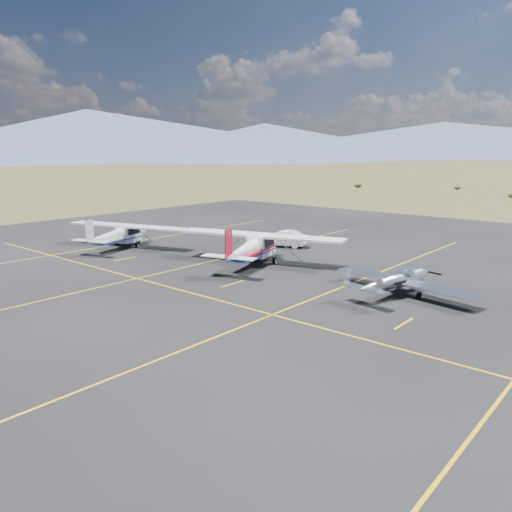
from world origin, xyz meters
TOP-DOWN VIEW (x-y plane):
  - ground at (0.00, 0.00)m, footprint 1600.00×1600.00m
  - apron at (0.00, 7.00)m, footprint 72.00×72.00m
  - aircraft_low_wing at (1.07, -1.21)m, footprint 6.31×8.71m
  - aircraft_cessna at (1.56, 9.78)m, footprint 8.40×12.33m
  - aircraft_plain at (-0.92, 22.25)m, footprint 7.42×10.91m
  - sedan at (8.52, 12.50)m, footprint 2.89×4.37m

SIDE VIEW (x-z plane):
  - ground at x=0.00m, z-range 0.00..0.00m
  - apron at x=0.00m, z-range -0.01..0.01m
  - sedan at x=8.52m, z-range 0.01..1.37m
  - aircraft_low_wing at x=1.07m, z-range -0.04..1.84m
  - aircraft_plain at x=-0.92m, z-range -0.15..2.63m
  - aircraft_cessna at x=1.56m, z-range -0.18..2.97m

